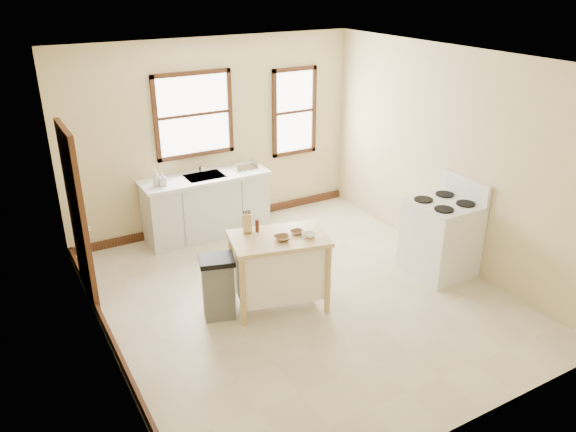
# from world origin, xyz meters

# --- Properties ---
(floor) EXTENTS (5.00, 5.00, 0.00)m
(floor) POSITION_xyz_m (0.00, 0.00, 0.00)
(floor) COLOR beige
(floor) RESTS_ON ground
(ceiling) EXTENTS (5.00, 5.00, 0.00)m
(ceiling) POSITION_xyz_m (0.00, 0.00, 2.80)
(ceiling) COLOR white
(ceiling) RESTS_ON ground
(wall_back) EXTENTS (4.50, 0.04, 2.80)m
(wall_back) POSITION_xyz_m (0.00, 2.50, 1.40)
(wall_back) COLOR beige
(wall_back) RESTS_ON ground
(wall_left) EXTENTS (0.04, 5.00, 2.80)m
(wall_left) POSITION_xyz_m (-2.25, 0.00, 1.40)
(wall_left) COLOR beige
(wall_left) RESTS_ON ground
(wall_right) EXTENTS (0.04, 5.00, 2.80)m
(wall_right) POSITION_xyz_m (2.25, 0.00, 1.40)
(wall_right) COLOR beige
(wall_right) RESTS_ON ground
(window_main) EXTENTS (1.17, 0.06, 1.22)m
(window_main) POSITION_xyz_m (-0.30, 2.48, 1.75)
(window_main) COLOR #341B0E
(window_main) RESTS_ON wall_back
(window_side) EXTENTS (0.77, 0.06, 1.37)m
(window_side) POSITION_xyz_m (1.35, 2.48, 1.60)
(window_side) COLOR #341B0E
(window_side) RESTS_ON wall_back
(door_left) EXTENTS (0.06, 0.90, 2.10)m
(door_left) POSITION_xyz_m (-2.21, 1.30, 1.05)
(door_left) COLOR #341B0E
(door_left) RESTS_ON ground
(baseboard_back) EXTENTS (4.50, 0.04, 0.12)m
(baseboard_back) POSITION_xyz_m (0.00, 2.47, 0.06)
(baseboard_back) COLOR #341B0E
(baseboard_back) RESTS_ON ground
(baseboard_left) EXTENTS (0.04, 5.00, 0.12)m
(baseboard_left) POSITION_xyz_m (-2.22, 0.00, 0.06)
(baseboard_left) COLOR #341B0E
(baseboard_left) RESTS_ON ground
(sink_counter) EXTENTS (1.86, 0.62, 0.92)m
(sink_counter) POSITION_xyz_m (-0.30, 2.20, 0.46)
(sink_counter) COLOR beige
(sink_counter) RESTS_ON ground
(faucet) EXTENTS (0.03, 0.03, 0.22)m
(faucet) POSITION_xyz_m (-0.30, 2.38, 1.03)
(faucet) COLOR silver
(faucet) RESTS_ON sink_counter
(soap_bottle_a) EXTENTS (0.12, 0.12, 0.23)m
(soap_bottle_a) POSITION_xyz_m (-1.02, 2.14, 1.04)
(soap_bottle_a) COLOR #B2B2B2
(soap_bottle_a) RESTS_ON sink_counter
(soap_bottle_b) EXTENTS (0.10, 0.10, 0.18)m
(soap_bottle_b) POSITION_xyz_m (-0.94, 2.10, 1.01)
(soap_bottle_b) COLOR #B2B2B2
(soap_bottle_b) RESTS_ON sink_counter
(dish_rack) EXTENTS (0.41, 0.34, 0.09)m
(dish_rack) POSITION_xyz_m (0.32, 2.20, 0.97)
(dish_rack) COLOR silver
(dish_rack) RESTS_ON sink_counter
(kitchen_island) EXTENTS (1.21, 0.92, 0.89)m
(kitchen_island) POSITION_xyz_m (-0.31, -0.02, 0.44)
(kitchen_island) COLOR #D1BF7B
(kitchen_island) RESTS_ON ground
(knife_block) EXTENTS (0.13, 0.13, 0.20)m
(knife_block) POSITION_xyz_m (-0.55, 0.27, 0.99)
(knife_block) COLOR tan
(knife_block) RESTS_ON kitchen_island
(pepper_grinder) EXTENTS (0.06, 0.06, 0.15)m
(pepper_grinder) POSITION_xyz_m (-0.46, 0.22, 0.96)
(pepper_grinder) COLOR #431B12
(pepper_grinder) RESTS_ON kitchen_island
(bowl_a) EXTENTS (0.20, 0.20, 0.04)m
(bowl_a) POSITION_xyz_m (-0.31, -0.11, 0.91)
(bowl_a) COLOR brown
(bowl_a) RESTS_ON kitchen_island
(bowl_b) EXTENTS (0.15, 0.15, 0.04)m
(bowl_b) POSITION_xyz_m (-0.09, -0.06, 0.91)
(bowl_b) COLOR brown
(bowl_b) RESTS_ON kitchen_island
(bowl_c) EXTENTS (0.15, 0.15, 0.05)m
(bowl_c) POSITION_xyz_m (-0.01, -0.20, 0.91)
(bowl_c) COLOR white
(bowl_c) RESTS_ON kitchen_island
(trash_bin) EXTENTS (0.46, 0.42, 0.74)m
(trash_bin) POSITION_xyz_m (-1.01, 0.12, 0.37)
(trash_bin) COLOR slate
(trash_bin) RESTS_ON ground
(gas_stove) EXTENTS (0.78, 0.80, 1.24)m
(gas_stove) POSITION_xyz_m (1.88, -0.34, 0.62)
(gas_stove) COLOR white
(gas_stove) RESTS_ON ground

